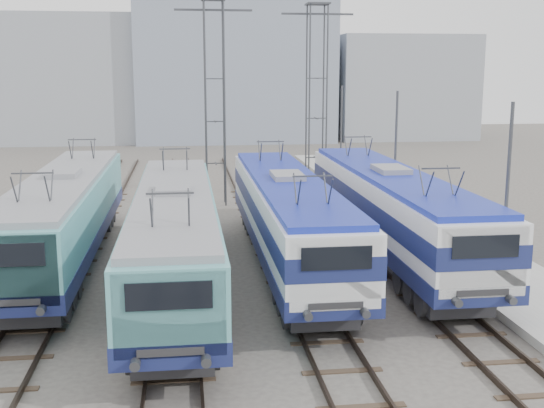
% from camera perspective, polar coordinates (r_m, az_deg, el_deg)
% --- Properties ---
extents(ground, '(160.00, 160.00, 0.00)m').
position_cam_1_polar(ground, '(20.44, -1.70, -11.85)').
color(ground, '#514C47').
extents(platform, '(4.00, 70.00, 0.30)m').
position_cam_1_polar(platform, '(30.33, 16.34, -4.30)').
color(platform, '#9E9E99').
rests_on(platform, ground).
extents(locomotive_far_left, '(2.92, 18.47, 3.48)m').
position_cam_1_polar(locomotive_far_left, '(29.02, -16.97, -0.66)').
color(locomotive_far_left, navy).
rests_on(locomotive_far_left, ground).
extents(locomotive_center_left, '(2.89, 18.26, 3.44)m').
position_cam_1_polar(locomotive_center_left, '(24.62, -8.15, -2.39)').
color(locomotive_center_left, navy).
rests_on(locomotive_center_left, ground).
extents(locomotive_center_right, '(2.89, 18.25, 3.43)m').
position_cam_1_polar(locomotive_center_right, '(27.50, 1.33, -0.74)').
color(locomotive_center_right, navy).
rests_on(locomotive_center_right, ground).
extents(locomotive_far_right, '(2.95, 18.64, 3.50)m').
position_cam_1_polar(locomotive_far_right, '(29.12, 9.93, -0.15)').
color(locomotive_far_right, navy).
rests_on(locomotive_far_right, ground).
extents(catenary_tower_west, '(4.50, 1.20, 12.00)m').
position_cam_1_polar(catenary_tower_west, '(40.80, -4.82, 9.20)').
color(catenary_tower_west, '#3F4247').
rests_on(catenary_tower_west, ground).
extents(catenary_tower_east, '(4.50, 1.20, 12.00)m').
position_cam_1_polar(catenary_tower_east, '(43.55, 3.75, 9.33)').
color(catenary_tower_east, '#3F4247').
rests_on(catenary_tower_east, ground).
extents(mast_front, '(0.12, 0.12, 7.00)m').
position_cam_1_polar(mast_front, '(23.62, 18.98, -0.42)').
color(mast_front, '#3F4247').
rests_on(mast_front, ground).
extents(mast_mid, '(0.12, 0.12, 7.00)m').
position_cam_1_polar(mast_mid, '(34.64, 10.27, 3.51)').
color(mast_mid, '#3F4247').
rests_on(mast_mid, ground).
extents(mast_rear, '(0.12, 0.12, 7.00)m').
position_cam_1_polar(mast_rear, '(46.15, 5.80, 5.48)').
color(mast_rear, '#3F4247').
rests_on(mast_rear, ground).
extents(building_west, '(18.00, 12.00, 14.00)m').
position_cam_1_polar(building_west, '(81.66, -16.13, 9.99)').
color(building_west, '#9299A2').
rests_on(building_west, ground).
extents(building_center, '(22.00, 14.00, 18.00)m').
position_cam_1_polar(building_center, '(80.95, -3.25, 11.81)').
color(building_center, '#848FA3').
rests_on(building_center, ground).
extents(building_east, '(16.00, 12.00, 12.00)m').
position_cam_1_polar(building_east, '(84.78, 10.58, 9.58)').
color(building_east, '#9299A2').
rests_on(building_east, ground).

